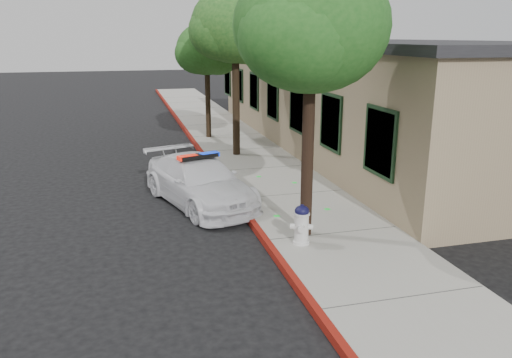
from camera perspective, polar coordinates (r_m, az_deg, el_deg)
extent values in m
plane|color=black|center=(11.09, 0.90, -7.61)|extent=(120.00, 120.00, 0.00)
cube|color=#9A968C|center=(14.20, 3.85, -1.99)|extent=(3.20, 60.00, 0.15)
cube|color=maroon|center=(13.80, -2.23, -2.48)|extent=(0.14, 60.00, 0.16)
cube|color=#927F5F|center=(21.18, 11.99, 8.95)|extent=(7.00, 20.00, 4.00)
cube|color=black|center=(21.05, 12.33, 14.69)|extent=(7.30, 20.30, 0.24)
cube|color=black|center=(12.56, 13.76, 4.07)|extent=(0.08, 1.48, 1.68)
cube|color=black|center=(15.22, 8.42, 6.35)|extent=(0.08, 1.48, 1.68)
cube|color=black|center=(17.98, 4.66, 7.91)|extent=(0.08, 1.48, 1.68)
cube|color=black|center=(20.81, 1.89, 9.03)|extent=(0.08, 1.48, 1.68)
cube|color=black|center=(23.68, -0.22, 9.87)|extent=(0.08, 1.48, 1.68)
cube|color=black|center=(26.58, -1.88, 10.51)|extent=(0.08, 1.48, 1.68)
cube|color=black|center=(29.50, -3.22, 11.02)|extent=(0.08, 1.48, 1.68)
imported|color=silver|center=(13.70, -6.40, -0.27)|extent=(3.01, 4.72, 1.27)
cube|color=black|center=(13.53, -6.49, 2.57)|extent=(1.23, 0.63, 0.10)
cube|color=red|center=(13.39, -7.72, 2.42)|extent=(0.57, 0.38, 0.11)
cube|color=#0D31E5|center=(13.66, -5.28, 2.76)|extent=(0.57, 0.38, 0.11)
cylinder|color=silver|center=(10.91, 5.10, -7.06)|extent=(0.36, 0.36, 0.06)
cylinder|color=silver|center=(10.79, 5.14, -5.48)|extent=(0.30, 0.30, 0.58)
cylinder|color=silver|center=(10.68, 5.18, -3.91)|extent=(0.34, 0.34, 0.04)
ellipsoid|color=black|center=(10.66, 5.19, -3.59)|extent=(0.31, 0.31, 0.23)
cylinder|color=black|center=(10.62, 5.21, -3.06)|extent=(0.07, 0.07, 0.06)
cylinder|color=silver|center=(10.78, 4.18, -5.32)|extent=(0.16, 0.15, 0.12)
cylinder|color=silver|center=(10.78, 6.11, -5.37)|extent=(0.16, 0.15, 0.12)
cylinder|color=silver|center=(10.60, 5.14, -5.59)|extent=(0.18, 0.17, 0.15)
cylinder|color=black|center=(10.90, 5.82, 2.58)|extent=(0.26, 0.26, 3.56)
ellipsoid|color=#1D531A|center=(10.61, 6.23, 16.76)|extent=(3.17, 3.17, 2.69)
ellipsoid|color=#1D531A|center=(11.12, 7.68, 15.14)|extent=(2.37, 2.37, 2.02)
ellipsoid|color=#1D531A|center=(10.16, 5.06, 15.72)|extent=(2.47, 2.47, 2.10)
cylinder|color=black|center=(18.61, -2.26, 8.41)|extent=(0.26, 0.26, 3.72)
ellipsoid|color=#174919|center=(18.46, -2.36, 16.95)|extent=(3.12, 3.12, 2.65)
ellipsoid|color=#174919|center=(18.69, -0.92, 16.02)|extent=(2.51, 2.51, 2.14)
ellipsoid|color=#174919|center=(18.33, -3.75, 16.31)|extent=(2.41, 2.41, 2.05)
cylinder|color=black|center=(22.09, -5.43, 8.54)|extent=(0.22, 0.22, 2.97)
ellipsoid|color=#224E18|center=(21.92, -5.58, 14.37)|extent=(2.54, 2.54, 2.16)
ellipsoid|color=#224E18|center=(21.99, -4.35, 13.74)|extent=(1.95, 1.95, 1.66)
ellipsoid|color=#224E18|center=(21.75, -6.41, 13.89)|extent=(2.03, 2.03, 1.73)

